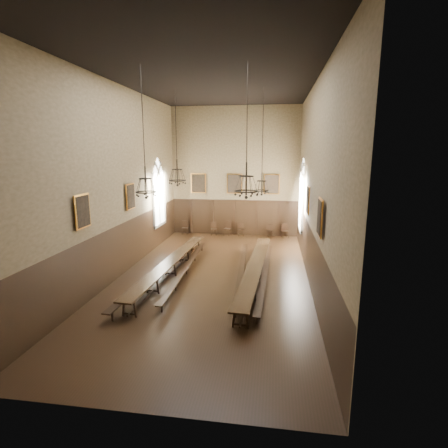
% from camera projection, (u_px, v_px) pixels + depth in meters
% --- Properties ---
extents(floor, '(9.00, 18.00, 0.02)m').
position_uv_depth(floor, '(213.00, 278.00, 16.75)').
color(floor, black).
rests_on(floor, ground).
extents(ceiling, '(9.00, 18.00, 0.02)m').
position_uv_depth(ceiling, '(212.00, 78.00, 14.91)').
color(ceiling, black).
rests_on(ceiling, ground).
extents(wall_back, '(9.00, 0.02, 9.00)m').
position_uv_depth(wall_back, '(235.00, 172.00, 24.56)').
color(wall_back, '#877353').
rests_on(wall_back, ground).
extents(wall_front, '(9.00, 0.02, 9.00)m').
position_uv_depth(wall_front, '(135.00, 222.00, 7.10)').
color(wall_front, '#877353').
rests_on(wall_front, ground).
extents(wall_left, '(0.02, 18.00, 9.00)m').
position_uv_depth(wall_left, '(118.00, 182.00, 16.46)').
color(wall_left, '#877353').
rests_on(wall_left, ground).
extents(wall_right, '(0.02, 18.00, 9.00)m').
position_uv_depth(wall_right, '(314.00, 185.00, 15.20)').
color(wall_right, '#877353').
rests_on(wall_right, ground).
extents(wainscot_panelling, '(9.00, 18.00, 2.50)m').
position_uv_depth(wainscot_panelling, '(213.00, 252.00, 16.49)').
color(wainscot_panelling, black).
rests_on(wainscot_panelling, floor).
extents(table_left, '(1.21, 9.78, 0.76)m').
position_uv_depth(table_left, '(171.00, 268.00, 16.90)').
color(table_left, black).
rests_on(table_left, floor).
extents(table_right, '(1.25, 10.16, 0.79)m').
position_uv_depth(table_right, '(255.00, 273.00, 16.24)').
color(table_right, black).
rests_on(table_right, floor).
extents(bench_left_outer, '(0.93, 10.79, 0.49)m').
position_uv_depth(bench_left_outer, '(163.00, 268.00, 17.13)').
color(bench_left_outer, black).
rests_on(bench_left_outer, floor).
extents(bench_left_inner, '(0.48, 9.08, 0.41)m').
position_uv_depth(bench_left_inner, '(187.00, 269.00, 17.13)').
color(bench_left_inner, black).
rests_on(bench_left_inner, floor).
extents(bench_right_inner, '(0.68, 9.17, 0.41)m').
position_uv_depth(bench_right_inner, '(242.00, 272.00, 16.75)').
color(bench_right_inner, black).
rests_on(bench_right_inner, floor).
extents(bench_right_outer, '(0.58, 9.35, 0.42)m').
position_uv_depth(bench_right_outer, '(265.00, 275.00, 16.33)').
color(bench_right_outer, black).
rests_on(bench_right_outer, floor).
extents(chair_0, '(0.46, 0.46, 0.97)m').
position_uv_depth(chair_0, '(185.00, 230.00, 25.47)').
color(chair_0, black).
rests_on(chair_0, floor).
extents(chair_2, '(0.49, 0.49, 0.92)m').
position_uv_depth(chair_2, '(214.00, 231.00, 25.23)').
color(chair_2, black).
rests_on(chair_2, floor).
extents(chair_3, '(0.57, 0.57, 1.03)m').
position_uv_depth(chair_3, '(227.00, 231.00, 25.09)').
color(chair_3, black).
rests_on(chair_3, floor).
extents(chair_4, '(0.49, 0.49, 0.97)m').
position_uv_depth(chair_4, '(241.00, 232.00, 24.95)').
color(chair_4, black).
rests_on(chair_4, floor).
extents(chair_6, '(0.43, 0.43, 0.88)m').
position_uv_depth(chair_6, '(270.00, 233.00, 24.61)').
color(chair_6, black).
rests_on(chair_6, floor).
extents(chair_7, '(0.55, 0.55, 1.00)m').
position_uv_depth(chair_7, '(285.00, 233.00, 24.41)').
color(chair_7, black).
rests_on(chair_7, floor).
extents(chandelier_back_left, '(0.89, 0.89, 4.73)m').
position_uv_depth(chandelier_back_left, '(177.00, 175.00, 18.24)').
color(chandelier_back_left, black).
rests_on(chandelier_back_left, ceiling).
extents(chandelier_back_right, '(0.76, 0.76, 5.18)m').
position_uv_depth(chandelier_back_right, '(262.00, 183.00, 17.85)').
color(chandelier_back_right, black).
rests_on(chandelier_back_right, ceiling).
extents(chandelier_front_left, '(0.80, 0.80, 4.75)m').
position_uv_depth(chandelier_front_left, '(146.00, 183.00, 13.34)').
color(chandelier_front_left, black).
rests_on(chandelier_front_left, ceiling).
extents(chandelier_front_right, '(0.86, 0.86, 4.69)m').
position_uv_depth(chandelier_front_right, '(246.00, 183.00, 12.97)').
color(chandelier_front_right, black).
rests_on(chandelier_front_right, ceiling).
extents(portrait_back_0, '(1.10, 0.12, 1.40)m').
position_uv_depth(portrait_back_0, '(198.00, 183.00, 24.96)').
color(portrait_back_0, orange).
rests_on(portrait_back_0, wall_back).
extents(portrait_back_1, '(1.10, 0.12, 1.40)m').
position_uv_depth(portrait_back_1, '(235.00, 184.00, 24.60)').
color(portrait_back_1, orange).
rests_on(portrait_back_1, wall_back).
extents(portrait_back_2, '(1.10, 0.12, 1.40)m').
position_uv_depth(portrait_back_2, '(272.00, 184.00, 24.23)').
color(portrait_back_2, orange).
rests_on(portrait_back_2, wall_back).
extents(portrait_left_0, '(0.12, 1.00, 1.30)m').
position_uv_depth(portrait_left_0, '(130.00, 196.00, 17.58)').
color(portrait_left_0, orange).
rests_on(portrait_left_0, wall_left).
extents(portrait_left_1, '(0.12, 1.00, 1.30)m').
position_uv_depth(portrait_left_1, '(83.00, 211.00, 13.21)').
color(portrait_left_1, orange).
rests_on(portrait_left_1, wall_left).
extents(portrait_right_0, '(0.12, 1.00, 1.30)m').
position_uv_depth(portrait_right_0, '(308.00, 200.00, 16.35)').
color(portrait_right_0, orange).
rests_on(portrait_right_0, wall_right).
extents(portrait_right_1, '(0.12, 1.00, 1.30)m').
position_uv_depth(portrait_right_1, '(320.00, 217.00, 11.99)').
color(portrait_right_1, orange).
rests_on(portrait_right_1, wall_right).
extents(window_right, '(0.20, 2.20, 4.60)m').
position_uv_depth(window_right, '(302.00, 195.00, 20.76)').
color(window_right, white).
rests_on(window_right, wall_right).
extents(window_left, '(0.20, 2.20, 4.60)m').
position_uv_depth(window_left, '(159.00, 192.00, 22.00)').
color(window_left, white).
rests_on(window_left, wall_left).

